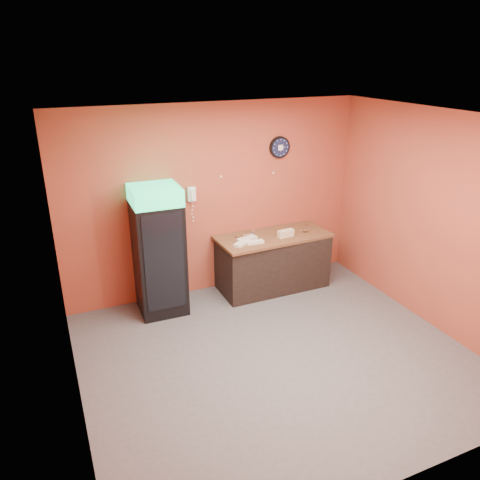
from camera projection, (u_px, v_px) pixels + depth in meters
floor at (276, 356)px, 5.66m from camera, size 4.50×4.50×0.00m
back_wall at (215, 200)px, 6.83m from camera, size 4.50×0.02×2.80m
left_wall at (64, 289)px, 4.29m from camera, size 0.02×4.00×2.80m
right_wall at (435, 222)px, 5.97m from camera, size 0.02×4.00×2.80m
ceiling at (285, 119)px, 4.61m from camera, size 4.50×4.00×0.02m
beverage_cooler at (160, 253)px, 6.33m from camera, size 0.65×0.66×1.81m
prep_counter at (273, 262)px, 7.18m from camera, size 1.65×0.74×0.82m
wall_clock at (280, 147)px, 6.93m from camera, size 0.32×0.06×0.32m
wall_phone at (192, 194)px, 6.59m from camera, size 0.11×0.10×0.20m
butcher_paper at (273, 236)px, 7.02m from camera, size 1.74×0.83×0.04m
sub_roll_stack at (286, 233)px, 6.93m from camera, size 0.26×0.11×0.11m
wrapped_sandwich_left at (242, 243)px, 6.67m from camera, size 0.29×0.24×0.04m
wrapped_sandwich_mid at (255, 242)px, 6.71m from camera, size 0.26×0.12×0.04m
wrapped_sandwich_right at (247, 239)px, 6.81m from camera, size 0.33×0.19×0.04m
kitchen_tool at (253, 232)px, 7.03m from camera, size 0.07×0.07×0.07m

